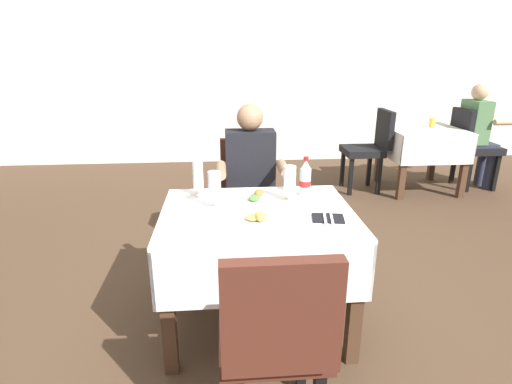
% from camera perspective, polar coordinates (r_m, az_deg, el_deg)
% --- Properties ---
extents(ground_plane, '(11.00, 11.00, 0.00)m').
position_cam_1_polar(ground_plane, '(2.59, -0.26, -19.23)').
color(ground_plane, '#473323').
extents(back_wall, '(11.00, 0.12, 2.88)m').
position_cam_1_polar(back_wall, '(6.18, -3.38, 17.58)').
color(back_wall, silver).
rests_on(back_wall, ground).
extents(main_dining_table, '(1.09, 0.85, 0.75)m').
position_cam_1_polar(main_dining_table, '(2.37, 0.20, -6.67)').
color(main_dining_table, white).
rests_on(main_dining_table, ground).
extents(chair_far_diner_seat, '(0.44, 0.50, 0.97)m').
position_cam_1_polar(chair_far_diner_seat, '(3.13, -1.07, -0.51)').
color(chair_far_diner_seat, '#4C2319').
rests_on(chair_far_diner_seat, ground).
extents(chair_near_camera_side, '(0.44, 0.50, 0.97)m').
position_cam_1_polar(chair_near_camera_side, '(1.69, 2.68, -19.47)').
color(chair_near_camera_side, '#4C2319').
rests_on(chair_near_camera_side, ground).
extents(seated_diner_far, '(0.50, 0.46, 1.26)m').
position_cam_1_polar(seated_diner_far, '(2.97, -0.75, 1.64)').
color(seated_diner_far, '#282D42').
rests_on(seated_diner_far, ground).
extents(plate_near_camera, '(0.23, 0.23, 0.06)m').
position_cam_1_polar(plate_near_camera, '(2.14, 0.57, -3.84)').
color(plate_near_camera, white).
rests_on(plate_near_camera, main_dining_table).
extents(plate_far_diner, '(0.25, 0.25, 0.05)m').
position_cam_1_polar(plate_far_diner, '(2.47, -0.56, -0.80)').
color(plate_far_diner, white).
rests_on(plate_far_diner, main_dining_table).
extents(beer_glass_left, '(0.07, 0.07, 0.21)m').
position_cam_1_polar(beer_glass_left, '(2.33, -5.85, 0.36)').
color(beer_glass_left, white).
rests_on(beer_glass_left, main_dining_table).
extents(beer_glass_middle, '(0.07, 0.07, 0.22)m').
position_cam_1_polar(beer_glass_middle, '(2.43, 4.76, 1.28)').
color(beer_glass_middle, white).
rests_on(beer_glass_middle, main_dining_table).
extents(beer_glass_right, '(0.07, 0.07, 0.22)m').
position_cam_1_polar(beer_glass_right, '(2.53, -8.16, 2.01)').
color(beer_glass_right, white).
rests_on(beer_glass_right, main_dining_table).
extents(cola_bottle_primary, '(0.07, 0.07, 0.25)m').
position_cam_1_polar(cola_bottle_primary, '(2.53, 6.94, 1.86)').
color(cola_bottle_primary, silver).
rests_on(cola_bottle_primary, main_dining_table).
extents(napkin_cutlery_set, '(0.19, 0.20, 0.01)m').
position_cam_1_polar(napkin_cutlery_set, '(2.22, 10.11, -3.63)').
color(napkin_cutlery_set, black).
rests_on(napkin_cutlery_set, main_dining_table).
extents(background_dining_table, '(0.84, 0.84, 0.75)m').
position_cam_1_polar(background_dining_table, '(5.27, 22.25, 6.26)').
color(background_dining_table, white).
rests_on(background_dining_table, ground).
extents(background_chair_left, '(0.50, 0.44, 0.97)m').
position_cam_1_polar(background_chair_left, '(5.02, 15.76, 6.33)').
color(background_chair_left, black).
rests_on(background_chair_left, ground).
extents(background_chair_right, '(0.50, 0.44, 0.97)m').
position_cam_1_polar(background_chair_right, '(5.58, 28.07, 6.03)').
color(background_chair_right, black).
rests_on(background_chair_right, ground).
extents(background_patron, '(0.46, 0.50, 1.26)m').
position_cam_1_polar(background_patron, '(5.58, 28.75, 7.58)').
color(background_patron, '#282D42').
rests_on(background_patron, ground).
extents(background_table_tumbler, '(0.06, 0.06, 0.11)m').
position_cam_1_polar(background_table_tumbler, '(5.30, 23.54, 8.91)').
color(background_table_tumbler, gold).
rests_on(background_table_tumbler, background_dining_table).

